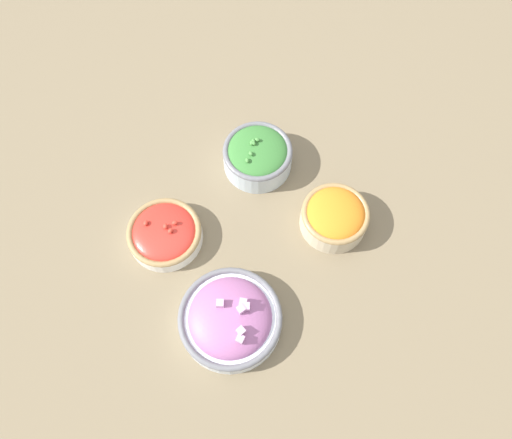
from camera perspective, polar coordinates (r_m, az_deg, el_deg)
The scene contains 5 objects.
ground_plane at distance 1.01m, azimuth 0.00°, elevation -0.70°, with size 3.00×3.00×0.00m, color #75664C.
bowl_broccoli at distance 1.04m, azimuth 0.18°, elevation 7.38°, with size 0.14×0.14×0.08m.
bowl_red_onion at distance 0.92m, azimuth -2.96°, elevation -11.22°, with size 0.19×0.19×0.07m.
bowl_carrots at distance 0.99m, azimuth 8.99°, elevation 0.38°, with size 0.13×0.13×0.07m.
bowl_cherry_tomatoes at distance 0.99m, azimuth -10.40°, elevation -1.57°, with size 0.15×0.15×0.05m.
Camera 1 is at (-0.34, -0.22, 0.92)m, focal length 35.00 mm.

